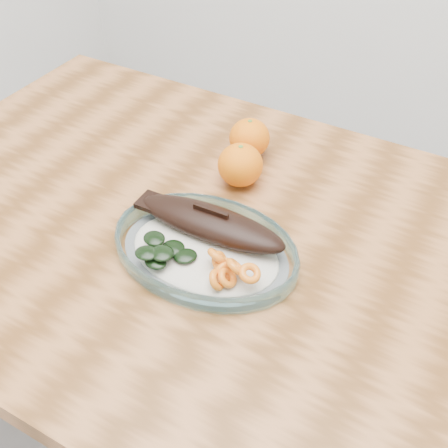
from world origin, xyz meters
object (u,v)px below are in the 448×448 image
object	(u,v)px
dining_table	(204,269)
orange_right	(249,138)
plated_meal	(205,246)
orange_left	(240,165)

from	to	relation	value
dining_table	orange_right	xyz separation A→B (m)	(-0.03, 0.22, 0.14)
plated_meal	orange_left	xyz separation A→B (m)	(-0.04, 0.19, 0.02)
orange_left	orange_right	distance (m)	0.09
orange_right	orange_left	bearing A→B (deg)	-72.93
plated_meal	orange_right	xyz separation A→B (m)	(-0.07, 0.27, 0.02)
orange_left	orange_right	world-z (taller)	orange_left
orange_right	plated_meal	bearing A→B (deg)	-76.48
orange_left	orange_right	bearing A→B (deg)	107.07
orange_left	plated_meal	bearing A→B (deg)	-78.14
orange_left	orange_right	size ratio (longest dim) A/B	1.05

